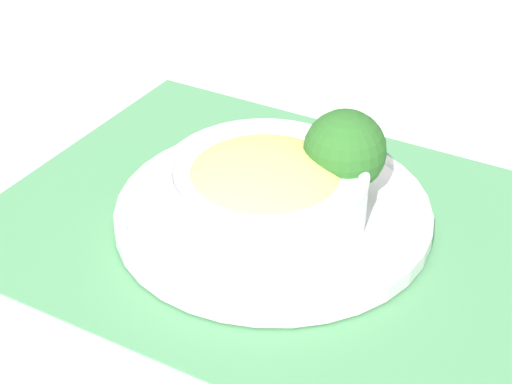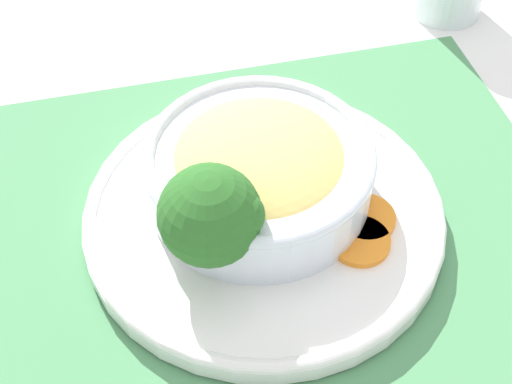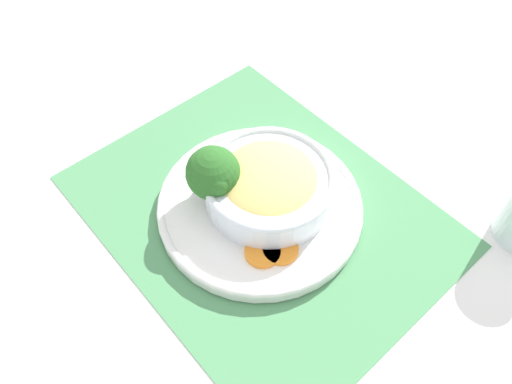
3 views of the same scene
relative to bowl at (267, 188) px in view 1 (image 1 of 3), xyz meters
The scene contains 7 objects.
ground_plane 0.05m from the bowl, 97.66° to the left, with size 4.00×4.00×0.00m, color white.
placemat 0.05m from the bowl, 97.66° to the left, with size 0.52×0.41×0.00m.
plate 0.04m from the bowl, 97.66° to the left, with size 0.30×0.30×0.02m.
bowl is the anchor object (origin of this frame).
broccoli_floret 0.08m from the bowl, 49.87° to the left, with size 0.08×0.08×0.09m.
carrot_slice_near 0.10m from the bowl, 133.44° to the left, with size 0.05×0.05×0.01m.
carrot_slice_middle 0.10m from the bowl, 148.26° to the left, with size 0.05×0.05×0.01m.
Camera 1 is at (0.30, -0.58, 0.47)m, focal length 60.00 mm.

